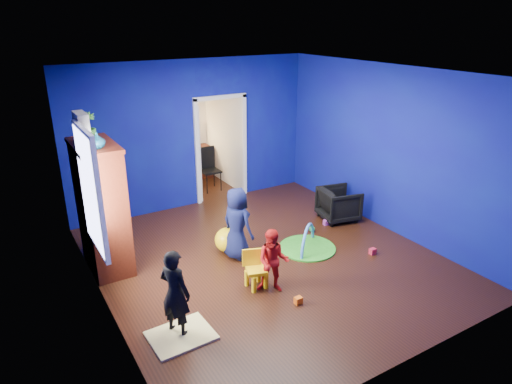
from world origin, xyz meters
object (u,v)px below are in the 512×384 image
vase (97,140)px  hopper_ball (227,240)px  study_desk (193,163)px  child_black (175,293)px  toddler_red (273,261)px  play_mat (307,248)px  crt_tv (104,204)px  child_navy (237,224)px  folding_chair (210,170)px  tv_armoire (102,207)px  armchair (339,204)px  kid_chair (256,271)px

vase → hopper_ball: vase is taller
hopper_ball → study_desk: (1.01, 3.69, 0.17)m
child_black → toddler_red: child_black is taller
toddler_red → play_mat: 1.46m
vase → crt_tv: vase is taller
child_black → vase: (-0.31, 1.78, 1.50)m
child_black → child_navy: (1.54, 1.27, 0.03)m
study_desk → child_navy: bearing=-103.7°
crt_tv → folding_chair: crt_tv is taller
child_navy → tv_armoire: size_ratio=0.60×
crt_tv → play_mat: crt_tv is taller
crt_tv → study_desk: (2.77, 3.13, -0.65)m
toddler_red → play_mat: (1.17, 0.75, -0.46)m
tv_armoire → study_desk: bearing=48.1°
vase → folding_chair: (2.81, 2.47, -1.61)m
child_black → folding_chair: bearing=-61.0°
crt_tv → folding_chair: bearing=38.1°
child_black → child_navy: bearing=-81.0°
toddler_red → study_desk: size_ratio=1.06×
toddler_red → tv_armoire: tv_armoire is taller
toddler_red → tv_armoire: 2.68m
child_black → folding_chair: child_black is taller
vase → crt_tv: size_ratio=0.31×
toddler_red → play_mat: size_ratio=0.99×
armchair → tv_armoire: size_ratio=0.35×
crt_tv → kid_chair: bearing=-46.6°
folding_chair → child_black: bearing=-120.5°
child_black → crt_tv: bearing=-23.2°
child_navy → tv_armoire: 2.05m
tv_armoire → kid_chair: bearing=-45.9°
hopper_ball → folding_chair: folding_chair is taller
crt_tv → hopper_ball: crt_tv is taller
child_navy → play_mat: 1.32m
child_black → kid_chair: 1.43m
hopper_ball → child_black: bearing=-134.4°
armchair → child_navy: size_ratio=0.58×
tv_armoire → child_black: bearing=-81.6°
child_black → hopper_ball: child_black is taller
vase → hopper_ball: (1.80, -0.26, -1.86)m
crt_tv → kid_chair: crt_tv is taller
crt_tv → study_desk: size_ratio=0.80×
study_desk → play_mat: bearing=-87.7°
tv_armoire → folding_chair: 3.59m
vase → folding_chair: 4.07m
vase → kid_chair: size_ratio=0.43×
armchair → crt_tv: (-4.16, 0.52, 0.71)m
toddler_red → play_mat: bearing=68.4°
child_black → study_desk: child_black is taller
armchair → toddler_red: toddler_red is taller
tv_armoire → folding_chair: tv_armoire is taller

